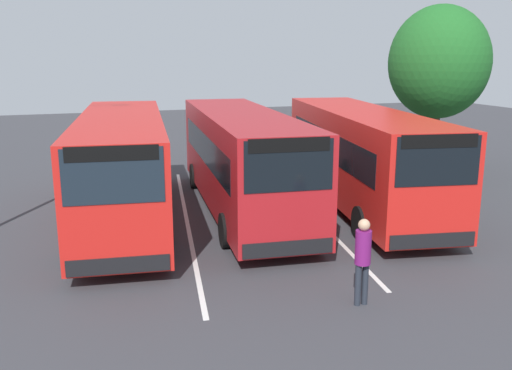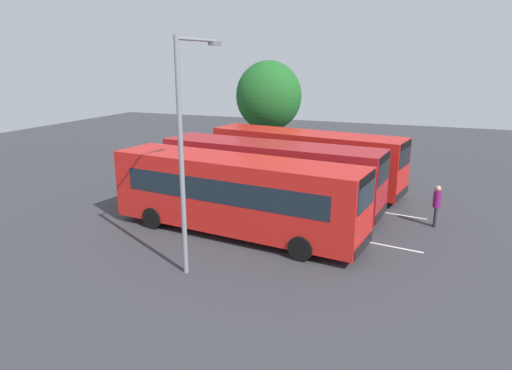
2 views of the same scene
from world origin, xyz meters
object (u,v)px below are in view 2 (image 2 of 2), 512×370
bus_far_left (236,193)px  bus_center_left (270,173)px  pedestrian (437,203)px  street_lamp (185,142)px  depot_tree (269,96)px  bus_center_right (306,159)px

bus_far_left → bus_center_left: same height
bus_far_left → pedestrian: bus_far_left is taller
street_lamp → depot_tree: 17.38m
street_lamp → depot_tree: street_lamp is taller
pedestrian → bus_far_left: bearing=26.6°
street_lamp → bus_far_left: bearing=4.4°
bus_far_left → bus_center_left: size_ratio=1.00×
bus_center_left → street_lamp: street_lamp is taller
bus_center_right → street_lamp: bearing=-84.7°
bus_center_right → bus_far_left: bearing=-86.2°
bus_center_left → depot_tree: depot_tree is taller
depot_tree → bus_center_left: bearing=-69.4°
bus_far_left → bus_center_right: same height
bus_center_left → pedestrian: 7.44m
bus_center_left → pedestrian: bus_center_left is taller
bus_center_left → street_lamp: size_ratio=1.42×
bus_center_left → bus_center_right: same height
bus_far_left → depot_tree: 14.16m
bus_far_left → depot_tree: size_ratio=1.56×
bus_center_left → pedestrian: (7.41, 0.22, -0.66)m
bus_center_left → pedestrian: size_ratio=5.98×
bus_center_right → street_lamp: 11.54m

